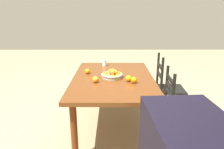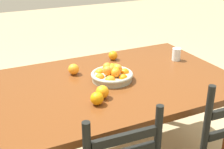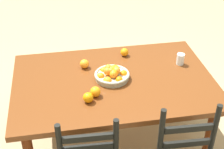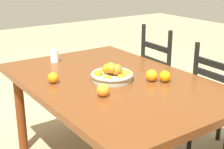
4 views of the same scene
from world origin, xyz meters
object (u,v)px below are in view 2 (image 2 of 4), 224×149
object	(u,v)px
fruit_bowl	(112,74)
drinking_glass	(176,54)
dining_table	(114,91)
orange_loose_1	(113,55)
orange_loose_3	(74,69)
orange_loose_2	(102,92)
orange_loose_0	(97,98)

from	to	relation	value
fruit_bowl	drinking_glass	size ratio (longest dim) A/B	2.93
dining_table	orange_loose_1	bearing A→B (deg)	-114.59
orange_loose_3	orange_loose_1	bearing A→B (deg)	-159.54
orange_loose_3	drinking_glass	size ratio (longest dim) A/B	0.79
drinking_glass	dining_table	bearing A→B (deg)	12.62
dining_table	orange_loose_3	xyz separation A→B (m)	(0.21, -0.21, 0.12)
orange_loose_1	orange_loose_2	world-z (taller)	orange_loose_2
orange_loose_3	dining_table	bearing A→B (deg)	133.98
orange_loose_3	fruit_bowl	bearing A→B (deg)	134.10
dining_table	fruit_bowl	bearing A→B (deg)	-48.11
dining_table	orange_loose_0	xyz separation A→B (m)	(0.23, 0.25, 0.12)
dining_table	orange_loose_2	world-z (taller)	orange_loose_2
dining_table	orange_loose_2	bearing A→B (deg)	47.91
orange_loose_2	drinking_glass	world-z (taller)	drinking_glass
orange_loose_1	orange_loose_2	distance (m)	0.63
orange_loose_3	drinking_glass	xyz separation A→B (m)	(-0.80, 0.08, 0.01)
orange_loose_2	orange_loose_0	bearing A→B (deg)	44.76
orange_loose_1	orange_loose_2	bearing A→B (deg)	58.50
dining_table	orange_loose_1	xyz separation A→B (m)	(-0.16, -0.35, 0.12)
orange_loose_0	orange_loose_1	distance (m)	0.72
orange_loose_1	dining_table	bearing A→B (deg)	65.41
orange_loose_1	orange_loose_3	world-z (taller)	orange_loose_3
fruit_bowl	orange_loose_2	xyz separation A→B (m)	(0.16, 0.20, -0.00)
dining_table	orange_loose_2	distance (m)	0.28
orange_loose_0	orange_loose_3	distance (m)	0.46
orange_loose_0	orange_loose_1	size ratio (longest dim) A/B	1.07
fruit_bowl	orange_loose_2	world-z (taller)	fruit_bowl
dining_table	fruit_bowl	size ratio (longest dim) A/B	5.66
orange_loose_3	orange_loose_2	bearing A→B (deg)	95.30
dining_table	orange_loose_1	size ratio (longest dim) A/B	22.43
fruit_bowl	orange_loose_2	bearing A→B (deg)	51.37
fruit_bowl	orange_loose_0	bearing A→B (deg)	49.72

